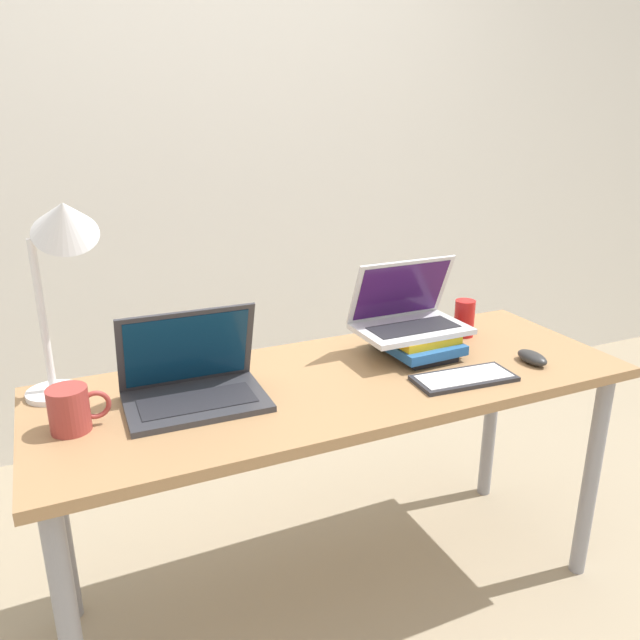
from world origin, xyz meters
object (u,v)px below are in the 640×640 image
Objects in this scene: book_stack at (416,342)px; laptop_on_books at (408,315)px; laptop_left at (193,383)px; desk_lamp at (62,242)px; soda_can at (464,318)px; mug at (71,409)px; wireless_keyboard at (464,378)px; mouse at (532,358)px.

laptop_on_books reaches higher than book_stack.
laptop_left is 0.64× the size of desk_lamp.
laptop_on_books is (-0.02, 0.02, 0.08)m from book_stack.
book_stack is at bearing -52.59° from laptop_on_books.
soda_can is at bearing 16.44° from book_stack.
mug is (-0.30, -0.04, 0.01)m from laptop_left.
soda_can reaches higher than mug.
laptop_left is at bearing -176.64° from book_stack.
book_stack is 0.09m from laptop_on_books.
soda_can is (1.23, 0.15, 0.01)m from mug.
soda_can is (0.22, 0.30, 0.05)m from wireless_keyboard.
soda_can is (-0.04, 0.28, 0.04)m from mouse.
laptop_on_books is at bearing 97.41° from wireless_keyboard.
soda_can reaches higher than book_stack.
book_stack is 1.00m from mug.
wireless_keyboard is at bearing -18.97° from desk_lamp.
laptop_on_books is 0.39m from mouse.
mug reaches higher than wireless_keyboard.
mouse is 0.90× the size of soda_can.
laptop_left is at bearing 170.21° from mouse.
mug is at bearing -174.15° from laptop_on_books.
mug is (-1.01, 0.15, 0.05)m from wireless_keyboard.
mouse is 1.28m from mug.
laptop_on_books is at bearing -169.70° from soda_can.
wireless_keyboard is at bearing -126.26° from soda_can.
mouse is at bearing -38.49° from laptop_on_books.
wireless_keyboard is at bearing -175.96° from mouse.
laptop_left is 0.99m from mouse.
laptop_on_books is 0.99m from desk_lamp.
wireless_keyboard is at bearing -86.25° from book_stack.
laptop_left reaches higher than mug.
laptop_left is at bearing -174.63° from laptop_on_books.
mouse is (0.27, -0.21, -0.02)m from book_stack.
wireless_keyboard is 0.37m from soda_can.
laptop_left reaches higher than soda_can.
book_stack is 1.04m from desk_lamp.
desk_lamp reaches higher than mug.
desk_lamp reaches higher than wireless_keyboard.
laptop_left is 1.22× the size of wireless_keyboard.
mug reaches higher than book_stack.
desk_lamp reaches higher than soda_can.
desk_lamp reaches higher than book_stack.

